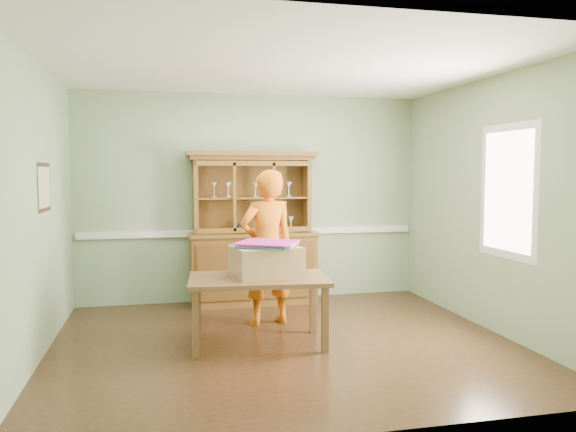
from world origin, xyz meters
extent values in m
plane|color=#432815|center=(0.00, 0.00, 0.00)|extent=(4.50, 4.50, 0.00)
plane|color=white|center=(0.00, 0.00, 2.70)|extent=(4.50, 4.50, 0.00)
plane|color=gray|center=(0.00, 2.00, 1.35)|extent=(4.50, 0.00, 4.50)
plane|color=gray|center=(-2.25, 0.00, 1.35)|extent=(0.00, 4.00, 4.00)
plane|color=gray|center=(2.25, 0.00, 1.35)|extent=(0.00, 4.00, 4.00)
plane|color=gray|center=(0.00, -2.00, 1.35)|extent=(4.50, 0.00, 4.50)
cube|color=white|center=(0.00, 1.98, 0.90)|extent=(4.41, 0.05, 0.08)
cube|color=#302213|center=(-2.23, 0.30, 1.55)|extent=(0.03, 0.60, 0.46)
cube|color=beige|center=(-2.22, 0.30, 1.55)|extent=(0.01, 0.52, 0.38)
cube|color=white|center=(2.23, -0.30, 1.50)|extent=(0.03, 0.96, 1.36)
cube|color=white|center=(2.22, -0.30, 1.50)|extent=(0.01, 0.80, 1.20)
cube|color=brown|center=(-0.02, 1.76, 0.44)|extent=(1.59, 0.49, 0.88)
cube|color=brown|center=(-0.02, 1.75, 0.90)|extent=(1.64, 0.54, 0.04)
cube|color=brown|center=(-0.02, 1.98, 1.38)|extent=(1.50, 0.04, 0.93)
cube|color=brown|center=(-0.75, 1.83, 1.38)|extent=(0.05, 0.34, 0.93)
cube|color=brown|center=(0.70, 1.83, 1.38)|extent=(0.05, 0.34, 0.93)
cube|color=brown|center=(-0.02, 1.83, 1.87)|extent=(1.59, 0.39, 0.05)
cube|color=brown|center=(-0.02, 1.81, 1.92)|extent=(1.66, 0.42, 0.05)
cube|color=brown|center=(-0.02, 1.83, 1.36)|extent=(1.39, 0.29, 0.02)
imported|color=#B2B2B7|center=(-0.16, 1.83, 1.00)|extent=(0.16, 0.16, 0.17)
imported|color=#E7EC3D|center=(-0.42, 1.83, 0.94)|extent=(0.19, 0.19, 0.05)
cylinder|color=black|center=(0.06, 1.60, 1.06)|extent=(0.06, 0.06, 0.28)
cube|color=brown|center=(-0.26, 0.02, 0.65)|extent=(1.41, 0.93, 0.04)
cube|color=brown|center=(-0.88, -0.25, 0.31)|extent=(0.07, 0.07, 0.63)
cube|color=brown|center=(-0.82, 0.41, 0.31)|extent=(0.07, 0.07, 0.63)
cube|color=brown|center=(0.31, -0.36, 0.31)|extent=(0.07, 0.07, 0.63)
cube|color=brown|center=(0.37, 0.29, 0.31)|extent=(0.07, 0.07, 0.63)
cube|color=#99724F|center=(-0.18, 0.04, 0.82)|extent=(0.70, 0.59, 0.30)
cube|color=#3DD046|center=(-0.15, 0.07, 0.97)|extent=(0.71, 0.71, 0.01)
cube|color=blue|center=(-0.15, 0.07, 0.98)|extent=(0.71, 0.71, 0.01)
cube|color=#F775DC|center=(-0.15, 0.07, 0.99)|extent=(0.71, 0.71, 0.01)
cube|color=#CB1FB0|center=(-0.15, 0.07, 1.00)|extent=(0.71, 0.71, 0.01)
cube|color=#CE1F90|center=(-0.15, 0.07, 1.01)|extent=(0.71, 0.71, 0.01)
imported|color=orange|center=(-0.03, 0.75, 0.86)|extent=(0.70, 0.53, 1.72)
camera|label=1|loc=(-1.17, -5.31, 1.69)|focal=35.00mm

